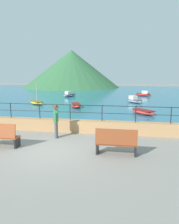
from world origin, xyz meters
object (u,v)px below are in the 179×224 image
object	(u,v)px
bench_main	(0,135)
boat_1	(76,105)
boat_6	(143,112)
person_walking	(56,120)
boat_0	(37,103)
boat_2	(134,100)
bench_far	(116,142)
boat_3	(143,94)
boat_4	(69,95)

from	to	relation	value
bench_main	boat_1	xyz separation A→B (m)	(0.77, 11.77, -0.30)
bench_main	boat_6	xyz separation A→B (m)	(7.02, 9.07, -0.30)
person_walking	boat_1	xyz separation A→B (m)	(-1.30, 9.94, -0.72)
bench_main	boat_0	xyz separation A→B (m)	(-3.75, 12.81, -0.29)
bench_main	boat_2	distance (m)	17.29
boat_0	boat_2	xyz separation A→B (m)	(10.23, 3.22, 0.06)
bench_far	boat_3	distance (m)	23.78
boat_2	boat_6	world-z (taller)	boat_2
bench_main	boat_4	bearing A→B (deg)	96.42
boat_4	boat_6	size ratio (longest dim) A/B	1.06
bench_far	boat_2	bearing A→B (deg)	85.79
boat_1	boat_6	distance (m)	6.81
boat_2	boat_3	distance (m)	7.65
bench_main	boat_1	world-z (taller)	bench_main
bench_far	person_walking	xyz separation A→B (m)	(-3.22, 1.93, 0.42)
boat_0	boat_4	distance (m)	8.21
bench_main	bench_far	xyz separation A→B (m)	(5.30, -0.10, 0.00)
bench_main	boat_1	distance (m)	11.80
person_walking	boat_0	size ratio (longest dim) A/B	0.76
person_walking	boat_3	size ratio (longest dim) A/B	0.72
bench_main	boat_1	size ratio (longest dim) A/B	0.69
boat_1	boat_6	bearing A→B (deg)	-23.40
boat_1	boat_2	world-z (taller)	boat_2
person_walking	boat_2	distance (m)	14.88
bench_main	boat_2	xyz separation A→B (m)	(6.48, 16.03, -0.23)
bench_far	person_walking	bearing A→B (deg)	149.08
boat_0	boat_6	distance (m)	11.40
boat_6	bench_main	bearing A→B (deg)	-127.75
boat_4	boat_6	xyz separation A→B (m)	(9.37, -11.84, -0.07)
person_walking	boat_3	distance (m)	22.50
boat_0	boat_1	size ratio (longest dim) A/B	0.94
bench_far	boat_4	bearing A→B (deg)	110.01
bench_main	person_walking	xyz separation A→B (m)	(2.08, 1.83, 0.42)
bench_far	boat_2	distance (m)	16.17
boat_4	boat_2	bearing A→B (deg)	-28.88
boat_1	boat_4	distance (m)	9.65
boat_3	boat_6	distance (m)	14.49
bench_main	person_walking	world-z (taller)	person_walking
boat_4	boat_0	bearing A→B (deg)	-99.82
boat_3	boat_4	xyz separation A→B (m)	(-10.36, -2.62, 0.00)
boat_1	bench_main	bearing A→B (deg)	-93.76
boat_3	bench_main	bearing A→B (deg)	-108.81
bench_far	boat_6	xyz separation A→B (m)	(1.72, 9.16, -0.30)
bench_main	boat_6	size ratio (longest dim) A/B	0.74
boat_3	boat_6	xyz separation A→B (m)	(-0.99, -14.46, -0.07)
boat_0	boat_6	bearing A→B (deg)	-19.16
person_walking	boat_4	distance (m)	19.59
bench_main	boat_2	size ratio (longest dim) A/B	0.72
bench_far	boat_6	bearing A→B (deg)	79.35
boat_0	boat_6	world-z (taller)	boat_0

